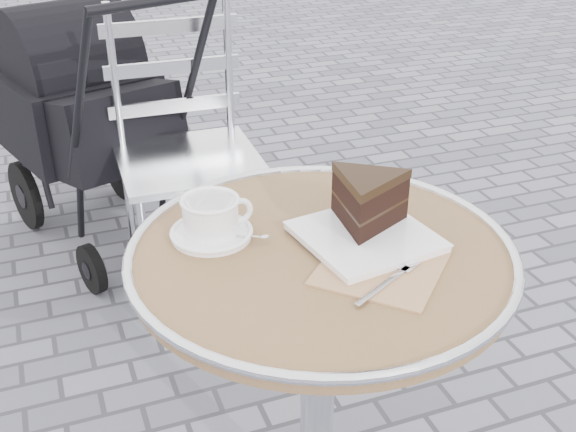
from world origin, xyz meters
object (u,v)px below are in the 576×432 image
object	(u,v)px
bistro_chair	(181,120)
cappuccino_set	(212,220)
baby_stroller	(89,125)
cake_plate_set	(367,209)
cafe_table	(319,322)

from	to	relation	value
bistro_chair	cappuccino_set	bearing A→B (deg)	-96.97
cappuccino_set	baby_stroller	bearing A→B (deg)	92.54
bistro_chair	cake_plate_set	bearing A→B (deg)	-81.62
cappuccino_set	bistro_chair	xyz separation A→B (m)	(0.15, 0.97, -0.17)
baby_stroller	cappuccino_set	bearing A→B (deg)	-103.97
bistro_chair	baby_stroller	size ratio (longest dim) A/B	0.91
baby_stroller	bistro_chair	bearing A→B (deg)	-78.01
cappuccino_set	cafe_table	bearing A→B (deg)	-35.66
cafe_table	cappuccino_set	size ratio (longest dim) A/B	4.43
cafe_table	cappuccino_set	distance (m)	0.29
bistro_chair	baby_stroller	distance (m)	0.52
cake_plate_set	bistro_chair	xyz separation A→B (m)	(-0.12, 1.07, -0.20)
cappuccino_set	baby_stroller	xyz separation A→B (m)	(-0.10, 1.41, -0.31)
cappuccino_set	bistro_chair	distance (m)	1.00
cafe_table	bistro_chair	world-z (taller)	bistro_chair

